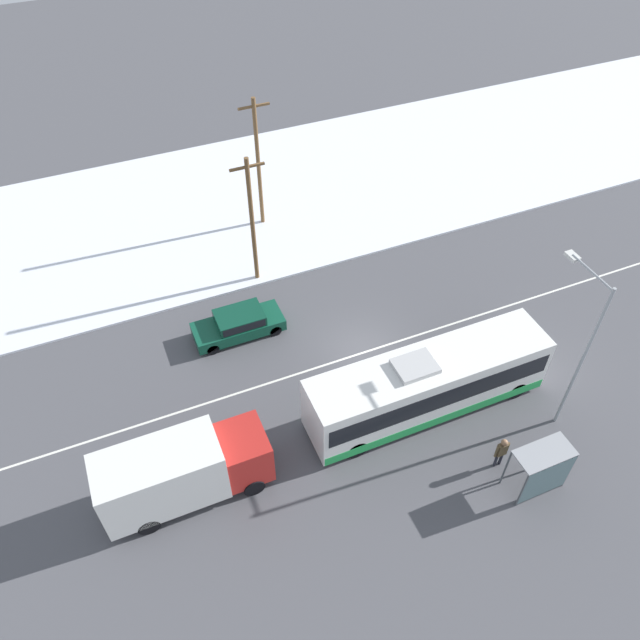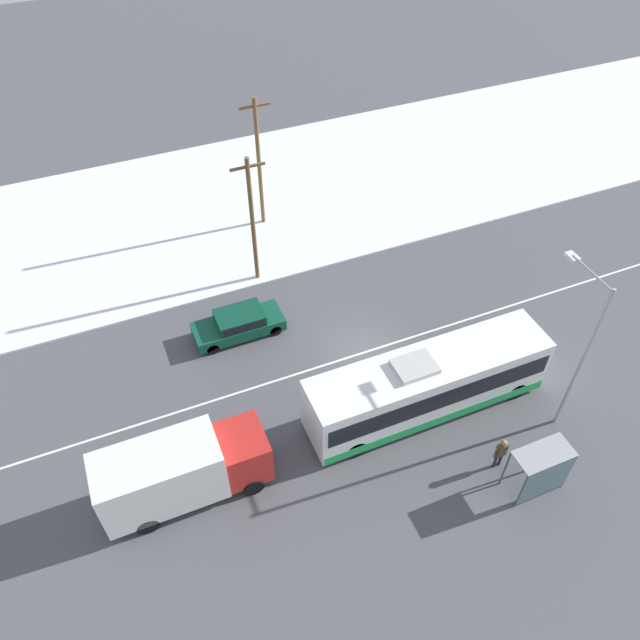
{
  "view_description": "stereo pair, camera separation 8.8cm",
  "coord_description": "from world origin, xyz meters",
  "views": [
    {
      "loc": [
        -10.23,
        -18.47,
        23.52
      ],
      "look_at": [
        -1.68,
        1.72,
        1.4
      ],
      "focal_mm": 35.0,
      "sensor_mm": 36.0,
      "label": 1
    },
    {
      "loc": [
        -10.15,
        -18.5,
        23.52
      ],
      "look_at": [
        -1.68,
        1.72,
        1.4
      ],
      "focal_mm": 35.0,
      "sensor_mm": 36.0,
      "label": 2
    }
  ],
  "objects": [
    {
      "name": "ground_plane",
      "position": [
        0.0,
        0.0,
        0.0
      ],
      "size": [
        120.0,
        120.0,
        0.0
      ],
      "primitive_type": "plane",
      "color": "#4C4C51"
    },
    {
      "name": "snow_lot",
      "position": [
        0.0,
        14.86,
        0.06
      ],
      "size": [
        80.0,
        15.99,
        0.12
      ],
      "color": "silver",
      "rests_on": "ground_plane"
    },
    {
      "name": "lane_marking_center",
      "position": [
        0.0,
        0.0,
        0.0
      ],
      "size": [
        60.0,
        0.12,
        0.0
      ],
      "color": "silver",
      "rests_on": "ground_plane"
    },
    {
      "name": "city_bus",
      "position": [
        1.08,
        -4.14,
        1.67
      ],
      "size": [
        11.25,
        2.57,
        3.41
      ],
      "color": "white",
      "rests_on": "ground_plane"
    },
    {
      "name": "box_truck",
      "position": [
        -10.2,
        -4.25,
        1.77
      ],
      "size": [
        6.78,
        2.3,
        3.24
      ],
      "color": "silver",
      "rests_on": "ground_plane"
    },
    {
      "name": "sedan_car",
      "position": [
        -5.35,
        3.71,
        0.78
      ],
      "size": [
        4.63,
        1.8,
        1.42
      ],
      "rotation": [
        0.0,
        0.0,
        3.14
      ],
      "color": "#0F4733",
      "rests_on": "ground_plane"
    },
    {
      "name": "pedestrian_at_stop",
      "position": [
        2.46,
        -8.08,
        1.12
      ],
      "size": [
        0.66,
        0.29,
        1.82
      ],
      "color": "#23232D",
      "rests_on": "ground_plane"
    },
    {
      "name": "bus_shelter",
      "position": [
        3.25,
        -9.71,
        1.66
      ],
      "size": [
        2.4,
        1.2,
        2.4
      ],
      "color": "gray",
      "rests_on": "ground_plane"
    },
    {
      "name": "streetlamp",
      "position": [
        6.27,
        -6.69,
        5.1
      ],
      "size": [
        0.36,
        2.65,
        8.17
      ],
      "color": "#9EA3A8",
      "rests_on": "ground_plane"
    },
    {
      "name": "utility_pole_roadside",
      "position": [
        -3.11,
        7.46,
        4.05
      ],
      "size": [
        1.8,
        0.24,
        7.73
      ],
      "color": "brown",
      "rests_on": "ground_plane"
    },
    {
      "name": "utility_pole_snowlot",
      "position": [
        -1.08,
        12.32,
        4.31
      ],
      "size": [
        1.8,
        0.24,
        8.24
      ],
      "color": "brown",
      "rests_on": "ground_plane"
    }
  ]
}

